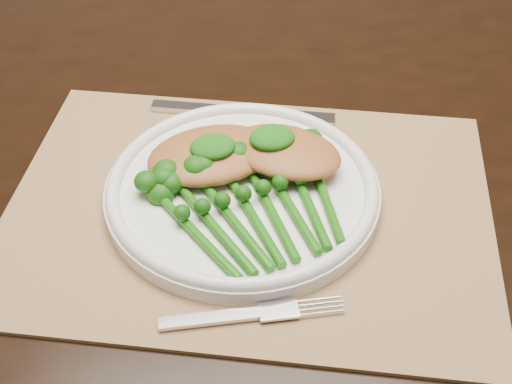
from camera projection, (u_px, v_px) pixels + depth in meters
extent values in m
cube|color=black|center=(260.00, 118.00, 0.89)|extent=(1.63, 0.95, 0.04)
cube|color=#9C794F|center=(249.00, 208.00, 0.74)|extent=(0.59, 0.51, 0.00)
cylinder|color=white|center=(242.00, 192.00, 0.74)|extent=(0.29, 0.29, 0.02)
torus|color=white|center=(242.00, 185.00, 0.74)|extent=(0.28, 0.28, 0.01)
cube|color=silver|center=(188.00, 108.00, 0.86)|extent=(0.09, 0.04, 0.01)
cube|color=silver|center=(278.00, 115.00, 0.85)|extent=(0.13, 0.06, 0.00)
cube|color=silver|center=(210.00, 319.00, 0.63)|extent=(0.09, 0.02, 0.01)
ellipsoid|color=#AB6731|center=(211.00, 155.00, 0.75)|extent=(0.15, 0.11, 0.03)
ellipsoid|color=#AB6731|center=(285.00, 151.00, 0.75)|extent=(0.15, 0.14, 0.02)
ellipsoid|color=#0F4D0B|center=(213.00, 147.00, 0.74)|extent=(0.05, 0.04, 0.02)
ellipsoid|color=#0F4D0B|center=(272.00, 138.00, 0.75)|extent=(0.05, 0.04, 0.02)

